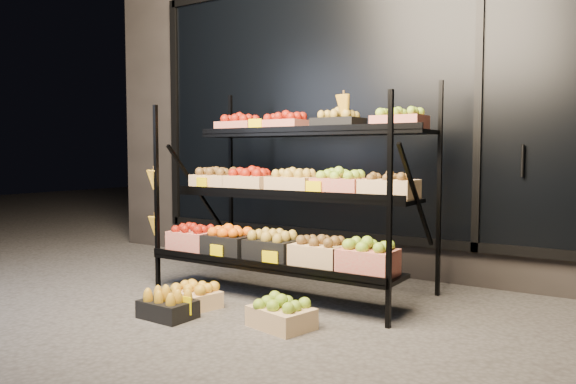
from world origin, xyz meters
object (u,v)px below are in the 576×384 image
Objects in this scene: floor_crate_left at (195,295)px; floor_crate_midright at (281,313)px; display_rack at (288,194)px; floor_crate_midleft at (168,305)px.

floor_crate_midright is (0.79, -0.07, 0.01)m from floor_crate_left.
display_rack reaches higher than floor_crate_midleft.
floor_crate_midleft is at bearing -148.95° from floor_crate_midright.
display_rack is 1.06m from floor_crate_left.
display_rack is at bearing 133.64° from floor_crate_midright.
floor_crate_midright is (0.46, -0.78, -0.69)m from display_rack.
floor_crate_left is at bearing -115.13° from display_rack.
display_rack is 1.28m from floor_crate_midleft.
floor_crate_left is at bearing -171.60° from floor_crate_midright.
display_rack is 1.14m from floor_crate_midright.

